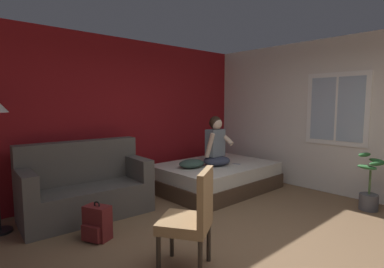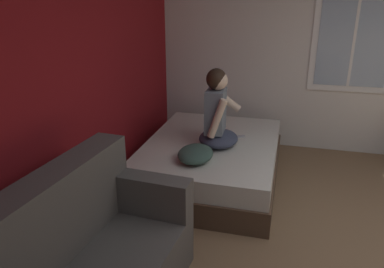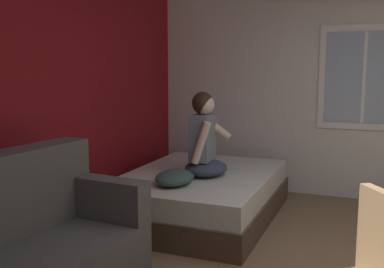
{
  "view_description": "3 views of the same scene",
  "coord_description": "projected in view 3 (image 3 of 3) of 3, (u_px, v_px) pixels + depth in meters",
  "views": [
    {
      "loc": [
        -2.57,
        -1.73,
        1.6
      ],
      "look_at": [
        0.69,
        1.87,
        1.08
      ],
      "focal_mm": 28.0,
      "sensor_mm": 36.0,
      "label": 1
    },
    {
      "loc": [
        -2.6,
        1.16,
        2.09
      ],
      "look_at": [
        0.65,
        2.02,
        0.83
      ],
      "focal_mm": 35.0,
      "sensor_mm": 36.0,
      "label": 2
    },
    {
      "loc": [
        -3.03,
        0.29,
        1.6
      ],
      "look_at": [
        0.15,
        1.58,
        1.09
      ],
      "focal_mm": 42.0,
      "sensor_mm": 36.0,
      "label": 3
    }
  ],
  "objects": [
    {
      "name": "wall_back_accent",
      "position": [
        26.0,
        97.0,
        3.83
      ],
      "size": [
        10.41,
        0.16,
        2.7
      ],
      "primitive_type": "cube",
      "color": "maroon",
      "rests_on": "ground"
    },
    {
      "name": "bed",
      "position": [
        200.0,
        195.0,
        4.86
      ],
      "size": [
        2.1,
        1.53,
        0.48
      ],
      "color": "#4C3828",
      "rests_on": "ground"
    },
    {
      "name": "couch",
      "position": [
        18.0,
        258.0,
        2.88
      ],
      "size": [
        1.76,
        0.94,
        1.04
      ],
      "color": "#514C47",
      "rests_on": "ground"
    },
    {
      "name": "person_seated",
      "position": [
        204.0,
        142.0,
        4.68
      ],
      "size": [
        0.54,
        0.46,
        0.88
      ],
      "color": "#383D51",
      "rests_on": "bed"
    },
    {
      "name": "throw_pillow",
      "position": [
        175.0,
        178.0,
        4.33
      ],
      "size": [
        0.49,
        0.37,
        0.14
      ],
      "primitive_type": "ellipsoid",
      "rotation": [
        0.0,
        0.0,
        0.02
      ],
      "color": "#385147",
      "rests_on": "bed"
    },
    {
      "name": "cell_phone",
      "position": [
        232.0,
        170.0,
        4.94
      ],
      "size": [
        0.12,
        0.16,
        0.01
      ],
      "primitive_type": "cube",
      "rotation": [
        0.0,
        0.0,
        0.4
      ],
      "color": "#B7B7BC",
      "rests_on": "bed"
    }
  ]
}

